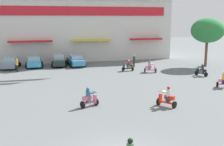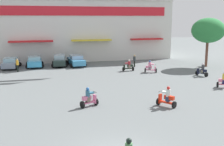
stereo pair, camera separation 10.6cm
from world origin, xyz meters
name	(u,v)px [view 1 (the left image)]	position (x,y,z in m)	size (l,w,h in m)	color
ground_plane	(79,91)	(0.00, 13.00, 0.00)	(128.00, 128.00, 0.00)	slate
colonial_building	(57,10)	(0.00, 37.19, 7.89)	(35.17, 19.75, 18.77)	silver
plaza_tree_1	(208,31)	(18.84, 21.73, 4.91)	(4.43, 4.42, 6.60)	brown
parked_car_0	(10,63)	(-7.00, 27.06, 0.72)	(2.59, 4.37, 1.42)	gray
parked_car_1	(34,62)	(-3.96, 27.27, 0.73)	(2.41, 3.96, 1.44)	#3798CC
parked_car_2	(59,60)	(-0.61, 27.30, 0.79)	(2.45, 4.32, 1.58)	#1D2D2A
parked_car_3	(76,60)	(1.65, 26.89, 0.75)	(2.56, 4.49, 1.50)	#3E91C2
scooter_rider_0	(128,66)	(7.48, 21.32, 0.60)	(1.44, 0.57, 1.45)	black
scooter_rider_1	(89,99)	(0.12, 8.30, 0.62)	(1.46, 1.02, 1.50)	black
scooter_rider_4	(202,71)	(14.69, 16.17, 0.62)	(0.95, 1.54, 1.53)	black
scooter_rider_5	(167,98)	(5.77, 6.82, 0.65)	(1.27, 1.52, 1.58)	black
scooter_rider_7	(150,68)	(9.79, 19.68, 0.61)	(1.57, 1.12, 1.50)	black
pedestrian_0	(134,60)	(9.19, 23.90, 0.96)	(0.46, 0.46, 1.67)	black
pedestrian_2	(17,64)	(-5.98, 24.12, 0.96)	(0.31, 0.31, 1.67)	black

